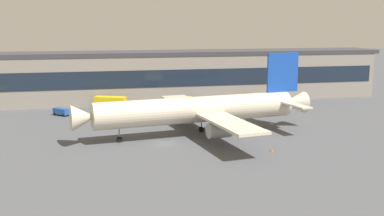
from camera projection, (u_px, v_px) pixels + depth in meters
The scene contains 9 objects.
ground_plane at pixel (165, 143), 88.84m from camera, with size 600.00×600.00×0.00m, color #4C4F54.
terminal_building at pixel (137, 76), 135.81m from camera, with size 149.41×14.38×14.63m.
airliner at pixel (200, 109), 94.55m from camera, with size 50.93×43.52×16.50m.
stair_truck at pixel (184, 104), 120.95m from camera, with size 6.29×5.41×3.55m.
crew_van at pixel (265, 100), 130.69m from camera, with size 5.65×4.09×2.55m.
pushback_tractor at pixel (194, 102), 129.45m from camera, with size 2.80×4.90×1.75m.
follow_me_car at pixel (61, 111), 115.54m from camera, with size 4.41×4.49×1.85m.
fuel_truck at pixel (110, 102), 124.12m from camera, with size 8.79×6.13×3.35m.
traffic_cone_0 at pixel (272, 150), 83.18m from camera, with size 0.52×0.52×0.65m, color #F2590C.
Camera 1 is at (-13.73, -85.23, 22.65)m, focal length 43.33 mm.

